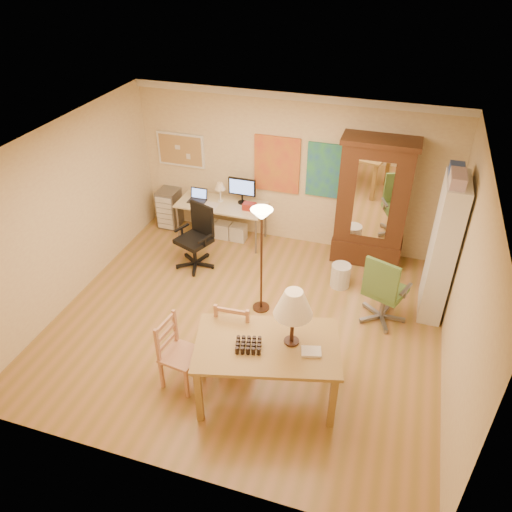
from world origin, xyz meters
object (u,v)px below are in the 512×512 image
(computer_desk, at_px, (224,217))
(bookshelf, at_px, (442,249))
(office_chair_green, at_px, (382,304))
(office_chair_black, at_px, (196,250))
(armoire, at_px, (372,211))
(dining_table, at_px, (276,333))

(computer_desk, distance_m, bookshelf, 3.86)
(office_chair_green, distance_m, bookshelf, 1.14)
(office_chair_black, xyz_separation_m, office_chair_green, (3.14, -0.51, 0.01))
(office_chair_green, height_order, bookshelf, bookshelf)
(armoire, bearing_deg, office_chair_green, -75.19)
(armoire, bearing_deg, office_chair_black, -158.76)
(office_chair_black, height_order, office_chair_green, office_chair_green)
(computer_desk, relative_size, armoire, 0.72)
(computer_desk, bearing_deg, bookshelf, -14.71)
(office_chair_green, relative_size, armoire, 0.52)
(armoire, height_order, bookshelf, armoire)
(computer_desk, bearing_deg, office_chair_green, -26.38)
(bookshelf, bearing_deg, office_chair_black, -179.86)
(computer_desk, height_order, bookshelf, bookshelf)
(computer_desk, bearing_deg, office_chair_black, -98.16)
(computer_desk, relative_size, office_chair_black, 1.45)
(dining_table, distance_m, bookshelf, 2.93)
(dining_table, relative_size, office_chair_black, 1.72)
(dining_table, bearing_deg, office_chair_green, 58.47)
(office_chair_green, bearing_deg, bookshelf, 37.29)
(dining_table, relative_size, office_chair_green, 1.65)
(computer_desk, xyz_separation_m, bookshelf, (3.69, -0.97, 0.62))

